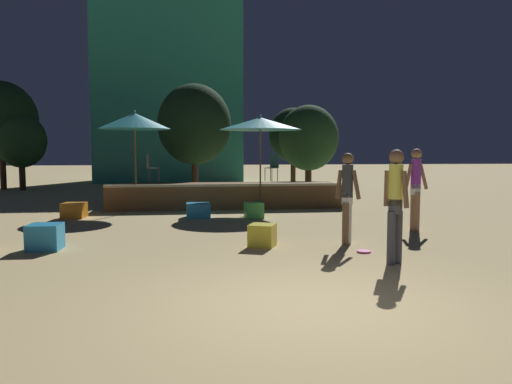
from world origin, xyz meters
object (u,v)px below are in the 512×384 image
object	(u,v)px
patio_umbrella_0	(260,124)
person_3	(347,194)
cube_seat_5	(45,237)
cube_seat_2	(254,210)
background_tree_1	(21,141)
cube_seat_3	(74,210)
background_tree_4	(309,138)
bistro_chair_0	(151,165)
background_tree_0	(293,135)
patio_umbrella_1	(135,121)
person_0	(395,201)
cube_seat_0	(198,210)
background_tree_2	(194,125)
person_2	(416,185)
bistro_chair_1	(273,165)
frisbee_disc	(364,251)
cube_seat_1	(262,235)
background_tree_3	(1,120)

from	to	relation	value
patio_umbrella_0	person_3	bearing A→B (deg)	-81.39
cube_seat_5	cube_seat_2	bearing A→B (deg)	40.94
background_tree_1	cube_seat_3	bearing A→B (deg)	-65.89
patio_umbrella_0	cube_seat_3	size ratio (longest dim) A/B	4.63
background_tree_4	bistro_chair_0	bearing A→B (deg)	-145.00
cube_seat_2	cube_seat_5	size ratio (longest dim) A/B	0.87
patio_umbrella_0	background_tree_0	bearing A→B (deg)	73.70
cube_seat_2	person_3	world-z (taller)	person_3
patio_umbrella_0	background_tree_1	bearing A→B (deg)	137.47
patio_umbrella_1	person_0	bearing A→B (deg)	-57.76
cube_seat_0	cube_seat_2	world-z (taller)	cube_seat_2
person_3	cube_seat_3	bearing A→B (deg)	88.98
cube_seat_2	cube_seat_3	xyz separation A→B (m)	(-4.88, 0.68, -0.01)
bistro_chair_0	background_tree_2	xyz separation A→B (m)	(1.48, 4.83, 1.59)
cube_seat_5	person_3	bearing A→B (deg)	-2.24
person_2	background_tree_4	bearing A→B (deg)	-1.57
person_2	background_tree_0	distance (m)	16.58
background_tree_1	background_tree_4	world-z (taller)	background_tree_4
cube_seat_5	bistro_chair_1	size ratio (longest dim) A/B	0.65
bistro_chair_1	background_tree_4	size ratio (longest dim) A/B	0.24
person_2	person_3	bearing A→B (deg)	123.15
background_tree_1	background_tree_0	bearing A→B (deg)	12.43
person_3	background_tree_1	size ratio (longest dim) A/B	0.50
person_0	background_tree_1	distance (m)	20.11
person_0	background_tree_0	distance (m)	19.92
patio_umbrella_1	cube_seat_0	xyz separation A→B (m)	(1.85, -1.69, -2.53)
person_2	bistro_chair_1	size ratio (longest dim) A/B	2.10
cube_seat_3	bistro_chair_0	size ratio (longest dim) A/B	0.71
person_3	background_tree_4	xyz separation A→B (m)	(2.01, 11.72, 1.39)
cube_seat_5	background_tree_4	bearing A→B (deg)	56.04
background_tree_4	frisbee_disc	bearing A→B (deg)	-98.82
person_3	cube_seat_0	bearing A→B (deg)	69.14
person_0	person_2	size ratio (longest dim) A/B	0.99
cube_seat_1	background_tree_2	bearing A→B (deg)	95.62
cube_seat_3	background_tree_1	size ratio (longest dim) A/B	0.18
person_2	background_tree_0	world-z (taller)	background_tree_0
patio_umbrella_0	person_3	world-z (taller)	patio_umbrella_0
background_tree_1	bistro_chair_1	bearing A→B (deg)	-36.17
person_0	background_tree_4	xyz separation A→B (m)	(1.77, 13.47, 1.34)
patio_umbrella_0	background_tree_3	size ratio (longest dim) A/B	0.57
cube_seat_1	person_2	bearing A→B (deg)	21.21
background_tree_4	background_tree_0	bearing A→B (deg)	84.34
frisbee_disc	cube_seat_1	bearing A→B (deg)	155.29
cube_seat_2	background_tree_1	world-z (taller)	background_tree_1
background_tree_2	cube_seat_1	bearing A→B (deg)	-84.38
cube_seat_2	background_tree_2	world-z (taller)	background_tree_2
background_tree_0	cube_seat_5	bearing A→B (deg)	-115.24
cube_seat_0	person_2	distance (m)	5.79
background_tree_3	background_tree_4	size ratio (longest dim) A/B	1.35
cube_seat_3	frisbee_disc	size ratio (longest dim) A/B	2.49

